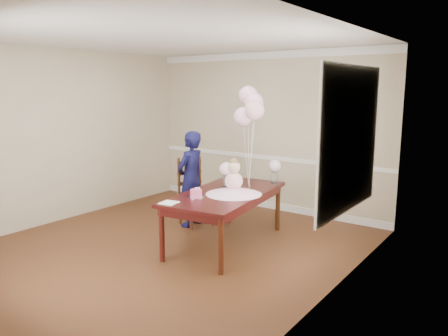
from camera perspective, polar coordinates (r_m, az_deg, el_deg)
floor at (r=5.93m, az=-7.45°, el=-10.32°), size 4.50×5.00×0.00m
ceiling at (r=5.59m, az=-8.13°, el=16.58°), size 4.50×5.00×0.02m
wall_back at (r=7.59m, az=5.37°, el=4.77°), size 4.50×0.02×2.70m
wall_left at (r=7.33m, az=-20.67°, el=3.94°), size 0.02×5.00×2.70m
wall_right at (r=4.38m, az=14.09°, el=0.36°), size 0.02×5.00×2.70m
chair_rail_trim at (r=7.64m, az=5.28°, el=1.40°), size 4.50×0.02×0.07m
crown_molding at (r=7.57m, az=5.50°, el=14.45°), size 4.50×0.02×0.12m
baseboard_trim at (r=7.82m, az=5.17°, el=-4.69°), size 4.50×0.02×0.12m
window_frame at (r=4.82m, az=16.18°, el=3.57°), size 0.02×1.66×1.56m
window_blinds at (r=4.83m, az=15.98°, el=3.58°), size 0.01×1.50×1.40m
dining_table_top at (r=5.82m, az=0.21°, el=-3.39°), size 1.23×2.05×0.05m
table_apron at (r=5.84m, az=0.21°, el=-4.08°), size 1.12×1.94×0.10m
table_leg_fl at (r=5.40m, az=-8.13°, el=-8.62°), size 0.08×0.08×0.68m
table_leg_fr at (r=4.99m, az=-0.41°, el=-10.13°), size 0.08×0.08×0.68m
table_leg_bl at (r=6.86m, az=0.65°, el=-4.39°), size 0.08×0.08×0.68m
table_leg_br at (r=6.54m, az=7.03°, el=-5.21°), size 0.08×0.08×0.68m
baby_skirt at (r=5.70m, az=1.28°, el=-2.94°), size 0.83×0.83×0.10m
baby_torso at (r=5.67m, az=1.28°, el=-1.70°), size 0.23×0.23×0.23m
baby_head at (r=5.63m, az=1.29°, el=0.13°), size 0.16×0.16×0.16m
baby_hair at (r=5.62m, az=1.29°, el=0.71°), size 0.12×0.12×0.12m
cake_platter at (r=5.54m, az=-3.67°, el=-3.83°), size 0.24×0.24×0.01m
birthday_cake at (r=5.52m, az=-3.68°, el=-3.30°), size 0.16×0.16×0.10m
cake_flower_a at (r=5.51m, az=-3.69°, el=-2.66°), size 0.03×0.03×0.03m
cake_flower_b at (r=5.51m, az=-3.32°, el=-2.66°), size 0.03×0.03×0.03m
rose_vase_near at (r=6.11m, az=0.27°, el=-1.74°), size 0.11×0.11×0.16m
roses_near at (r=6.08m, az=0.27°, el=-0.13°), size 0.18×0.18×0.18m
rose_vase_far at (r=6.38m, az=6.58°, el=-1.29°), size 0.11×0.11×0.16m
roses_far at (r=6.35m, az=6.61°, el=0.25°), size 0.18×0.18×0.18m
napkin at (r=5.30m, az=-7.21°, el=-4.52°), size 0.22×0.22×0.01m
balloon_weight at (r=6.24m, az=3.27°, el=-2.15°), size 0.04×0.04×0.02m
balloon_a at (r=6.14m, az=2.54°, el=6.71°), size 0.27×0.27×0.27m
balloon_b at (r=6.01m, az=4.03°, el=7.54°), size 0.27×0.27×0.27m
balloon_c at (r=6.17m, az=3.93°, el=8.52°), size 0.27×0.27×0.27m
balloon_d at (r=6.23m, az=3.19°, el=9.44°), size 0.27×0.27×0.27m
balloon_ribbon_a at (r=6.18m, az=2.90°, el=1.58°), size 0.09×0.02×0.81m
balloon_ribbon_b at (r=6.11m, az=3.63°, el=1.93°), size 0.11×0.04×0.91m
balloon_ribbon_c at (r=6.19m, az=3.59°, el=2.49°), size 0.01×0.09×1.00m
balloon_ribbon_d at (r=6.21m, az=3.22°, el=2.97°), size 0.09×0.09×1.10m
dining_chair_seat at (r=6.70m, az=-3.69°, el=-3.70°), size 0.58×0.58×0.05m
chair_leg_fl at (r=6.84m, az=-5.76°, el=-5.52°), size 0.05×0.05×0.44m
chair_leg_fr at (r=6.53m, az=-4.31°, el=-6.28°), size 0.05×0.05×0.44m
chair_leg_bl at (r=7.01m, az=-3.06°, el=-5.10°), size 0.05×0.05×0.44m
chair_leg_br at (r=6.70m, az=-1.52°, el=-5.82°), size 0.05×0.05×0.44m
chair_back_post_l at (r=6.73m, az=-5.92°, el=-1.10°), size 0.05×0.05×0.57m
chair_back_post_r at (r=6.90m, az=-3.19°, el=-0.78°), size 0.05×0.05×0.57m
chair_slat_low at (r=6.84m, az=-4.52°, el=-1.94°), size 0.18×0.39×0.05m
chair_slat_mid at (r=6.81m, az=-4.54°, el=-0.60°), size 0.18×0.39×0.05m
chair_slat_top at (r=6.78m, az=-4.56°, el=0.76°), size 0.18×0.39×0.05m
woman at (r=6.65m, az=-4.36°, el=-1.44°), size 0.37×0.54×1.46m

